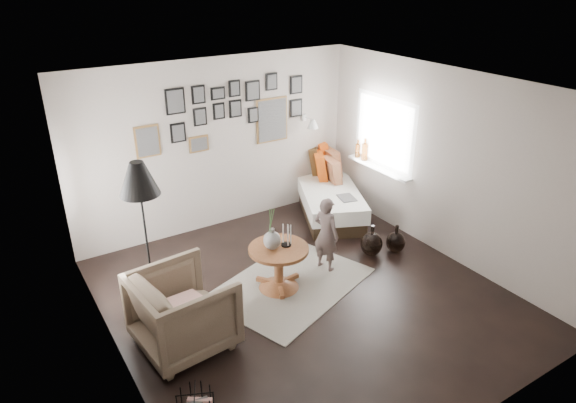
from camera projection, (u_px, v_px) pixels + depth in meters
ground at (306, 296)px, 6.40m from camera, size 4.80×4.80×0.00m
wall_back at (217, 145)px, 7.69m from camera, size 4.50×0.00×4.50m
wall_front at (481, 311)px, 4.02m from camera, size 4.50×0.00×4.50m
wall_left at (108, 257)px, 4.76m from camera, size 0.00×4.80×4.80m
wall_right at (445, 165)px, 6.95m from camera, size 0.00×4.80×4.80m
ceiling at (310, 88)px, 5.31m from camera, size 4.80×4.80×0.00m
door_left at (84, 229)px, 5.79m from camera, size 0.00×2.14×2.14m
window_right at (373, 162)px, 8.09m from camera, size 0.15×1.32×1.30m
gallery_wall at (234, 114)px, 7.63m from camera, size 2.74×0.03×1.08m
wall_sconce at (312, 123)px, 8.17m from camera, size 0.18×0.36×0.16m
rug at (290, 284)px, 6.63m from camera, size 2.33×1.97×0.01m
pedestal_table at (279, 270)px, 6.46m from camera, size 0.75×0.75×0.59m
vase at (272, 237)px, 6.23m from camera, size 0.21×0.21×0.54m
candles at (286, 236)px, 6.32m from camera, size 0.13×0.13×0.28m
daybed at (325, 192)px, 8.56m from camera, size 1.65×2.21×1.01m
magazine_on_daybed at (347, 198)px, 7.97m from camera, size 0.30×0.36×0.02m
armchair at (183, 311)px, 5.42m from camera, size 1.05×1.02×0.88m
armchair_cushion at (184, 304)px, 5.46m from camera, size 0.42×0.43×0.18m
floor_lamp at (139, 184)px, 5.50m from camera, size 0.44×0.44×1.88m
demijohn_large at (371, 244)px, 7.24m from camera, size 0.31×0.31×0.47m
demijohn_small at (396, 242)px, 7.33m from camera, size 0.27×0.27×0.42m
child at (326, 234)px, 6.78m from camera, size 0.35×0.44×1.04m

